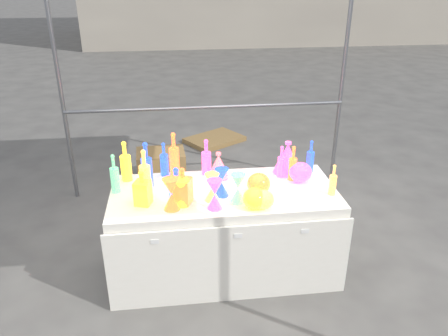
{
  "coord_description": "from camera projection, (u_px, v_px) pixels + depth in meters",
  "views": [
    {
      "loc": [
        -0.38,
        -3.06,
        2.37
      ],
      "look_at": [
        0.0,
        0.0,
        0.95
      ],
      "focal_mm": 35.0,
      "sensor_mm": 36.0,
      "label": 1
    }
  ],
  "objects": [
    {
      "name": "decanter_1",
      "position": [
        183.0,
        186.0,
        3.24
      ],
      "size": [
        0.16,
        0.16,
        0.29
      ],
      "primitive_type": null,
      "rotation": [
        0.0,
        0.0,
        -0.38
      ],
      "color": "#FFA11A",
      "rests_on": "display_table"
    },
    {
      "name": "globe_0",
      "position": [
        254.0,
        200.0,
        3.2
      ],
      "size": [
        0.19,
        0.19,
        0.14
      ],
      "primitive_type": null,
      "rotation": [
        0.0,
        0.0,
        0.11
      ],
      "color": "red",
      "rests_on": "display_table"
    },
    {
      "name": "ground",
      "position": [
        224.0,
        267.0,
        3.79
      ],
      "size": [
        80.0,
        80.0,
        0.0
      ],
      "primitive_type": "plane",
      "color": "slate",
      "rests_on": "ground"
    },
    {
      "name": "cardboard_box_flat",
      "position": [
        215.0,
        140.0,
        6.51
      ],
      "size": [
        0.96,
        0.9,
        0.07
      ],
      "primitive_type": "cube",
      "rotation": [
        0.0,
        0.0,
        0.58
      ],
      "color": "olive",
      "rests_on": "ground"
    },
    {
      "name": "bottle_4",
      "position": [
        145.0,
        172.0,
        3.37
      ],
      "size": [
        0.11,
        0.11,
        0.37
      ],
      "primitive_type": null,
      "rotation": [
        0.0,
        0.0,
        0.34
      ],
      "color": "#13775F",
      "rests_on": "display_table"
    },
    {
      "name": "bottle_3",
      "position": [
        206.0,
        157.0,
        3.7
      ],
      "size": [
        0.1,
        0.1,
        0.32
      ],
      "primitive_type": null,
      "rotation": [
        0.0,
        0.0,
        -0.27
      ],
      "color": "#1E6BB1",
      "rests_on": "display_table"
    },
    {
      "name": "hourglass_2",
      "position": [
        212.0,
        187.0,
        3.29
      ],
      "size": [
        0.14,
        0.14,
        0.22
      ],
      "primitive_type": null,
      "rotation": [
        0.0,
        0.0,
        -0.3
      ],
      "color": "#13775F",
      "rests_on": "display_table"
    },
    {
      "name": "display_table",
      "position": [
        224.0,
        231.0,
        3.63
      ],
      "size": [
        1.84,
        0.83,
        0.75
      ],
      "color": "white",
      "rests_on": "ground"
    },
    {
      "name": "lampshade_0",
      "position": [
        219.0,
        165.0,
        3.65
      ],
      "size": [
        0.21,
        0.21,
        0.23
      ],
      "primitive_type": null,
      "rotation": [
        0.0,
        0.0,
        -0.1
      ],
      "color": "#FFB235",
      "rests_on": "display_table"
    },
    {
      "name": "hourglass_4",
      "position": [
        182.0,
        193.0,
        3.23
      ],
      "size": [
        0.13,
        0.13,
        0.21
      ],
      "primitive_type": null,
      "rotation": [
        0.0,
        0.0,
        0.28
      ],
      "color": "red",
      "rests_on": "display_table"
    },
    {
      "name": "decanter_0",
      "position": [
        142.0,
        188.0,
        3.23
      ],
      "size": [
        0.14,
        0.14,
        0.27
      ],
      "primitive_type": null,
      "rotation": [
        0.0,
        0.0,
        -0.32
      ],
      "color": "red",
      "rests_on": "display_table"
    },
    {
      "name": "bottle_2",
      "position": [
        174.0,
        154.0,
        3.67
      ],
      "size": [
        0.1,
        0.1,
        0.38
      ],
      "primitive_type": null,
      "rotation": [
        0.0,
        0.0,
        0.17
      ],
      "color": "#FFA11A",
      "rests_on": "display_table"
    },
    {
      "name": "globe_3",
      "position": [
        300.0,
        173.0,
        3.6
      ],
      "size": [
        0.21,
        0.21,
        0.15
      ],
      "primitive_type": null,
      "rotation": [
        0.0,
        0.0,
        0.12
      ],
      "color": "#1E6BB1",
      "rests_on": "display_table"
    },
    {
      "name": "bottle_5",
      "position": [
        114.0,
        173.0,
        3.4
      ],
      "size": [
        0.08,
        0.08,
        0.32
      ],
      "primitive_type": null,
      "rotation": [
        0.0,
        0.0,
        0.23
      ],
      "color": "#AA2274",
      "rests_on": "display_table"
    },
    {
      "name": "bottle_11",
      "position": [
        333.0,
        180.0,
        3.37
      ],
      "size": [
        0.07,
        0.07,
        0.26
      ],
      "primitive_type": null,
      "rotation": [
        0.0,
        0.0,
        0.17
      ],
      "color": "#13775F",
      "rests_on": "display_table"
    },
    {
      "name": "lampshade_2",
      "position": [
        287.0,
        157.0,
        3.74
      ],
      "size": [
        0.31,
        0.31,
        0.28
      ],
      "primitive_type": null,
      "rotation": [
        0.0,
        0.0,
        -0.34
      ],
      "color": "#1E6BB1",
      "rests_on": "display_table"
    },
    {
      "name": "bottle_7",
      "position": [
        147.0,
        164.0,
        3.48
      ],
      "size": [
        0.1,
        0.1,
        0.38
      ],
      "primitive_type": null,
      "rotation": [
        0.0,
        0.0,
        -0.15
      ],
      "color": "#18844E",
      "rests_on": "display_table"
    },
    {
      "name": "globe_1",
      "position": [
        264.0,
        200.0,
        3.21
      ],
      "size": [
        0.19,
        0.19,
        0.12
      ],
      "primitive_type": null,
      "rotation": [
        0.0,
        0.0,
        0.29
      ],
      "color": "#13775F",
      "rests_on": "display_table"
    },
    {
      "name": "decanter_2",
      "position": [
        176.0,
        183.0,
        3.31
      ],
      "size": [
        0.13,
        0.13,
        0.26
      ],
      "primitive_type": null,
      "rotation": [
        0.0,
        0.0,
        0.23
      ],
      "color": "#18844E",
      "rests_on": "display_table"
    },
    {
      "name": "bottle_1",
      "position": [
        164.0,
        159.0,
        3.68
      ],
      "size": [
        0.09,
        0.09,
        0.3
      ],
      "primitive_type": null,
      "rotation": [
        0.0,
        0.0,
        -0.24
      ],
      "color": "#18844E",
      "rests_on": "display_table"
    },
    {
      "name": "hourglass_0",
      "position": [
        171.0,
        194.0,
        3.17
      ],
      "size": [
        0.14,
        0.14,
        0.24
      ],
      "primitive_type": null,
      "rotation": [
        0.0,
        0.0,
        -0.2
      ],
      "color": "#FFA11A",
      "rests_on": "display_table"
    },
    {
      "name": "globe_2",
      "position": [
        259.0,
        185.0,
        3.41
      ],
      "size": [
        0.21,
        0.21,
        0.15
      ],
      "primitive_type": null,
      "rotation": [
        0.0,
        0.0,
        -0.17
      ],
      "color": "#FFA11A",
      "rests_on": "display_table"
    },
    {
      "name": "bottle_9",
      "position": [
        293.0,
        163.0,
        3.6
      ],
      "size": [
        0.09,
        0.09,
        0.3
      ],
      "primitive_type": null,
      "rotation": [
        0.0,
        0.0,
        0.34
      ],
      "color": "#FFA11A",
      "rests_on": "display_table"
    },
    {
      "name": "bottle_8",
      "position": [
        311.0,
        156.0,
        3.75
      ],
      "size": [
        0.08,
        0.08,
        0.29
      ],
      "primitive_type": null,
      "rotation": [
        0.0,
        0.0,
        0.26
      ],
      "color": "#18844E",
      "rests_on": "display_table"
    },
    {
      "name": "cardboard_box_closed",
      "position": [
        161.0,
        167.0,
        5.2
      ],
      "size": [
        0.58,
        0.44,
        0.41
      ],
      "primitive_type": "cube",
      "rotation": [
        0.0,
        0.0,
        0.05
      ],
      "color": "olive",
      "rests_on": "ground"
    },
    {
      "name": "hourglass_1",
      "position": [
        215.0,
        194.0,
        3.18
      ],
      "size": [
        0.13,
        0.13,
        0.23
      ],
      "primitive_type": null,
      "rotation": [
        0.0,
        0.0,
        0.14
      ],
      "color": "#1E6BB1",
      "rests_on": "display_table"
    },
    {
      "name": "bottle_10",
      "position": [
        281.0,
        161.0,
        3.66
      ],
      "size": [
        0.08,
        0.08,
        0.28
      ],
      "primitive_type": null,
      "rotation": [
        0.0,
        0.0,
        0.42
      ],
      "color": "#1E6BB1",
      "rests_on": "display_table"
    },
    {
      "name": "hourglass_5",
      "position": [
        222.0,
        182.0,
        3.36
      ],
      "size": [
        0.12,
        0.12,
        0.23
      ],
      "primitive_type": null,
      "rotation": [
        0.0,
        0.0,
        -0.08
      ],
      "color": "#18844E",
      "rests_on": "display_table"
    },
    {
      "name": "bottle_0",
      "position": [
        125.0,
        161.0,
        3.59
      ],
      "size": [
        0.09,
        0.09,
        0.35
      ],
      "primitive_type": null,
      "rotation": [
        0.0,
        0.0,
        -0.05
      ],
      "color": "red",
      "rests_on": "display_table"
    },
    {
      "name": "hourglass_3",
      "position": [
        238.0,
        188.0,
        3.26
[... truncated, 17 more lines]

